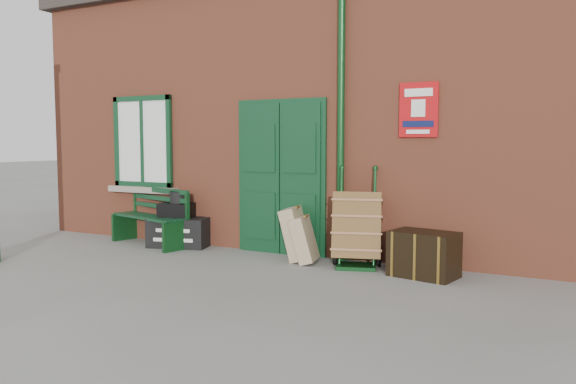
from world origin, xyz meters
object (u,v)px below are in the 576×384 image
Objects in this scene: bench at (152,215)px; porter_trolley at (357,228)px; houdini_trunk at (179,232)px; dark_trunk at (424,254)px.

bench is 1.22× the size of porter_trolley.
bench is 0.56m from houdini_trunk.
houdini_trunk is at bearing 162.22° from porter_trolley.
bench is 3.47m from porter_trolley.
bench reaches higher than dark_trunk.
porter_trolley reaches higher than houdini_trunk.
porter_trolley is at bearing 16.07° from bench.
bench is at bearing 163.00° from porter_trolley.
porter_trolley is (3.47, 0.01, 0.03)m from bench.
houdini_trunk is at bearing 20.69° from bench.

